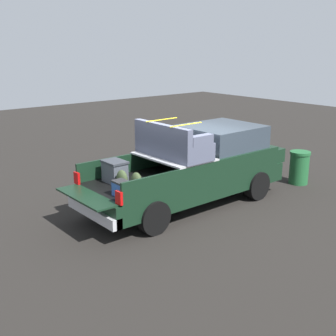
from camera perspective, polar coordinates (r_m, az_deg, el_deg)
The scene contains 3 objects.
ground_plane at distance 11.41m, azimuth 2.33°, elevation -4.79°, with size 40.00×40.00×0.00m, color black.
pickup_truck at distance 11.35m, azimuth 3.77°, elevation 0.26°, with size 6.05×2.06×2.23m.
trash_can at distance 13.55m, azimuth 16.74°, elevation 0.08°, with size 0.60×0.60×0.98m.
Camera 1 is at (-7.17, -7.92, 4.02)m, focal length 46.70 mm.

